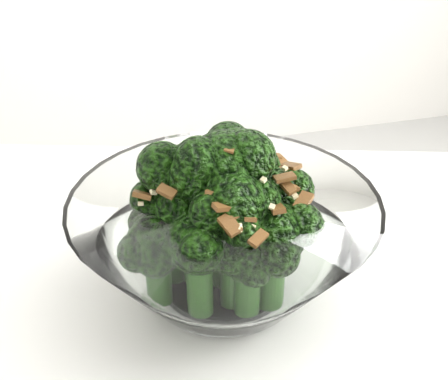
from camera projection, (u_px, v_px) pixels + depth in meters
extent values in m
cylinder|color=white|center=(224.00, 290.00, 0.55)|extent=(0.10, 0.10, 0.01)
cylinder|color=#224F15|center=(224.00, 235.00, 0.52)|extent=(0.02, 0.02, 0.09)
sphere|color=#1A430C|center=(224.00, 168.00, 0.49)|extent=(0.06, 0.06, 0.06)
cylinder|color=#224F15|center=(237.00, 221.00, 0.54)|extent=(0.02, 0.02, 0.08)
sphere|color=#1A430C|center=(237.00, 161.00, 0.52)|extent=(0.05, 0.05, 0.05)
cylinder|color=#224F15|center=(194.00, 237.00, 0.53)|extent=(0.02, 0.02, 0.08)
sphere|color=#1A430C|center=(192.00, 178.00, 0.50)|extent=(0.05, 0.05, 0.05)
cylinder|color=#224F15|center=(233.00, 263.00, 0.50)|extent=(0.02, 0.02, 0.08)
sphere|color=#1A430C|center=(234.00, 205.00, 0.48)|extent=(0.05, 0.05, 0.05)
cylinder|color=#224F15|center=(270.00, 243.00, 0.54)|extent=(0.02, 0.02, 0.06)
sphere|color=#1A430C|center=(272.00, 197.00, 0.51)|extent=(0.05, 0.05, 0.05)
cylinder|color=#224F15|center=(173.00, 248.00, 0.53)|extent=(0.02, 0.02, 0.06)
sphere|color=#1A430C|center=(170.00, 203.00, 0.51)|extent=(0.05, 0.05, 0.05)
cylinder|color=#224F15|center=(272.00, 278.00, 0.50)|extent=(0.02, 0.02, 0.06)
sphere|color=#1A430C|center=(274.00, 234.00, 0.48)|extent=(0.05, 0.05, 0.05)
cylinder|color=#224F15|center=(200.00, 286.00, 0.50)|extent=(0.02, 0.02, 0.05)
sphere|color=#1A430C|center=(199.00, 244.00, 0.48)|extent=(0.04, 0.04, 0.04)
cylinder|color=#224F15|center=(270.00, 228.00, 0.57)|extent=(0.02, 0.02, 0.04)
sphere|color=#1A430C|center=(271.00, 194.00, 0.55)|extent=(0.04, 0.04, 0.04)
cylinder|color=#224F15|center=(159.00, 280.00, 0.51)|extent=(0.02, 0.02, 0.04)
sphere|color=#1A430C|center=(157.00, 245.00, 0.50)|extent=(0.04, 0.04, 0.04)
cylinder|color=#224F15|center=(215.00, 224.00, 0.57)|extent=(0.02, 0.02, 0.05)
sphere|color=#1A430C|center=(215.00, 189.00, 0.56)|extent=(0.04, 0.04, 0.04)
cylinder|color=#224F15|center=(230.00, 225.00, 0.55)|extent=(0.02, 0.02, 0.07)
sphere|color=#1A430C|center=(230.00, 174.00, 0.52)|extent=(0.04, 0.04, 0.04)
cylinder|color=#224F15|center=(248.00, 290.00, 0.50)|extent=(0.02, 0.02, 0.04)
sphere|color=#1A430C|center=(248.00, 255.00, 0.48)|extent=(0.04, 0.04, 0.04)
cube|color=brown|center=(251.00, 142.00, 0.50)|extent=(0.02, 0.02, 0.01)
cube|color=brown|center=(167.00, 191.00, 0.47)|extent=(0.02, 0.01, 0.01)
cube|color=brown|center=(184.00, 155.00, 0.50)|extent=(0.01, 0.02, 0.01)
cube|color=brown|center=(194.00, 153.00, 0.50)|extent=(0.02, 0.01, 0.01)
cube|color=brown|center=(289.00, 176.00, 0.50)|extent=(0.01, 0.01, 0.01)
cube|color=brown|center=(290.00, 166.00, 0.51)|extent=(0.02, 0.02, 0.01)
cube|color=brown|center=(224.00, 207.00, 0.45)|extent=(0.02, 0.01, 0.01)
cube|color=brown|center=(246.00, 149.00, 0.52)|extent=(0.01, 0.02, 0.00)
cube|color=brown|center=(285.00, 172.00, 0.52)|extent=(0.01, 0.02, 0.00)
cube|color=brown|center=(254.00, 150.00, 0.54)|extent=(0.01, 0.01, 0.01)
cube|color=brown|center=(172.00, 160.00, 0.54)|extent=(0.01, 0.02, 0.01)
cube|color=brown|center=(231.00, 147.00, 0.47)|extent=(0.01, 0.02, 0.01)
cube|color=brown|center=(193.00, 152.00, 0.53)|extent=(0.01, 0.01, 0.01)
cube|color=brown|center=(179.00, 163.00, 0.49)|extent=(0.01, 0.01, 0.01)
cube|color=brown|center=(258.00, 238.00, 0.45)|extent=(0.02, 0.02, 0.01)
cube|color=brown|center=(277.00, 209.00, 0.47)|extent=(0.01, 0.02, 0.01)
cube|color=brown|center=(283.00, 164.00, 0.53)|extent=(0.02, 0.02, 0.01)
cube|color=brown|center=(181.00, 158.00, 0.53)|extent=(0.01, 0.01, 0.01)
cube|color=brown|center=(262.00, 150.00, 0.51)|extent=(0.01, 0.02, 0.01)
cube|color=brown|center=(212.00, 143.00, 0.50)|extent=(0.02, 0.01, 0.01)
cube|color=brown|center=(228.00, 146.00, 0.54)|extent=(0.02, 0.02, 0.01)
cube|color=brown|center=(244.00, 148.00, 0.50)|extent=(0.01, 0.02, 0.01)
cube|color=brown|center=(216.00, 147.00, 0.53)|extent=(0.02, 0.02, 0.01)
cube|color=brown|center=(215.00, 152.00, 0.54)|extent=(0.02, 0.01, 0.00)
cube|color=brown|center=(238.00, 218.00, 0.46)|extent=(0.01, 0.01, 0.01)
cube|color=brown|center=(277.00, 165.00, 0.54)|extent=(0.02, 0.02, 0.01)
cube|color=brown|center=(291.00, 187.00, 0.49)|extent=(0.01, 0.01, 0.01)
cube|color=brown|center=(172.00, 166.00, 0.49)|extent=(0.01, 0.01, 0.01)
cube|color=brown|center=(258.00, 146.00, 0.50)|extent=(0.01, 0.01, 0.01)
cube|color=brown|center=(272.00, 157.00, 0.53)|extent=(0.01, 0.01, 0.01)
cube|color=brown|center=(282.00, 169.00, 0.51)|extent=(0.01, 0.01, 0.01)
cube|color=brown|center=(285.00, 177.00, 0.48)|extent=(0.02, 0.01, 0.01)
cube|color=brown|center=(296.00, 215.00, 0.48)|extent=(0.02, 0.02, 0.01)
cube|color=brown|center=(218.00, 193.00, 0.46)|extent=(0.02, 0.02, 0.01)
cube|color=brown|center=(303.00, 201.00, 0.48)|extent=(0.02, 0.02, 0.01)
cube|color=brown|center=(142.00, 195.00, 0.49)|extent=(0.02, 0.01, 0.01)
cube|color=brown|center=(287.00, 186.00, 0.48)|extent=(0.01, 0.02, 0.01)
cube|color=brown|center=(225.00, 154.00, 0.55)|extent=(0.02, 0.02, 0.01)
cube|color=brown|center=(216.00, 141.00, 0.50)|extent=(0.02, 0.02, 0.01)
cube|color=brown|center=(230.00, 225.00, 0.45)|extent=(0.02, 0.02, 0.01)
cube|color=brown|center=(274.00, 165.00, 0.55)|extent=(0.01, 0.02, 0.01)
cube|color=brown|center=(249.00, 218.00, 0.46)|extent=(0.01, 0.02, 0.01)
cube|color=brown|center=(261.00, 156.00, 0.49)|extent=(0.01, 0.01, 0.01)
cube|color=brown|center=(169.00, 166.00, 0.54)|extent=(0.02, 0.02, 0.01)
cube|color=beige|center=(252.00, 226.00, 0.45)|extent=(0.00, 0.00, 0.01)
cube|color=beige|center=(141.00, 204.00, 0.49)|extent=(0.00, 0.00, 0.00)
cube|color=beige|center=(244.00, 152.00, 0.54)|extent=(0.01, 0.01, 0.01)
cube|color=beige|center=(263.00, 152.00, 0.50)|extent=(0.00, 0.00, 0.00)
cube|color=beige|center=(272.00, 207.00, 0.46)|extent=(0.01, 0.01, 0.00)
cube|color=beige|center=(246.00, 147.00, 0.49)|extent=(0.01, 0.01, 0.01)
cube|color=beige|center=(192.00, 152.00, 0.52)|extent=(0.01, 0.01, 0.01)
cube|color=beige|center=(195.00, 150.00, 0.49)|extent=(0.01, 0.01, 0.01)
cube|color=beige|center=(285.00, 168.00, 0.50)|extent=(0.00, 0.01, 0.00)
cube|color=beige|center=(164.00, 171.00, 0.51)|extent=(0.01, 0.00, 0.00)
cube|color=beige|center=(263.00, 180.00, 0.47)|extent=(0.01, 0.01, 0.00)
cube|color=beige|center=(253.00, 148.00, 0.51)|extent=(0.00, 0.00, 0.00)
cube|color=beige|center=(238.00, 228.00, 0.45)|extent=(0.01, 0.01, 0.01)
cube|color=beige|center=(248.00, 147.00, 0.48)|extent=(0.01, 0.01, 0.00)
cube|color=beige|center=(294.00, 196.00, 0.48)|extent=(0.01, 0.01, 0.00)
cube|color=beige|center=(154.00, 192.00, 0.48)|extent=(0.01, 0.01, 0.01)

